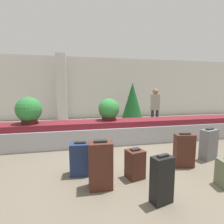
# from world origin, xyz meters

# --- Properties ---
(ground_plane) EXTENTS (18.00, 18.00, 0.00)m
(ground_plane) POSITION_xyz_m (0.00, 0.00, 0.00)
(ground_plane) COLOR #6B6051
(back_wall) EXTENTS (18.00, 0.06, 3.20)m
(back_wall) POSITION_xyz_m (0.00, 6.26, 1.60)
(back_wall) COLOR silver
(back_wall) RESTS_ON ground_plane
(carousel) EXTENTS (8.85, 0.85, 0.65)m
(carousel) POSITION_xyz_m (0.00, 1.66, 0.31)
(carousel) COLOR #9E9EA3
(carousel) RESTS_ON ground_plane
(pillar) EXTENTS (0.45, 0.45, 3.20)m
(pillar) POSITION_xyz_m (-1.64, 5.59, 1.60)
(pillar) COLOR silver
(pillar) RESTS_ON ground_plane
(suitcase_0) EXTENTS (0.41, 0.25, 0.70)m
(suitcase_0) POSITION_xyz_m (1.07, -0.23, 0.34)
(suitcase_0) COLOR #472319
(suitcase_0) RESTS_ON ground_plane
(suitcase_1) EXTENTS (0.39, 0.29, 0.62)m
(suitcase_1) POSITION_xyz_m (-0.97, -0.12, 0.30)
(suitcase_1) COLOR navy
(suitcase_1) RESTS_ON ground_plane
(suitcase_2) EXTENTS (0.37, 0.28, 0.78)m
(suitcase_2) POSITION_xyz_m (-0.68, -0.63, 0.38)
(suitcase_2) COLOR #472319
(suitcase_2) RESTS_ON ground_plane
(suitcase_4) EXTENTS (0.42, 0.32, 0.70)m
(suitcase_4) POSITION_xyz_m (1.83, -0.02, 0.34)
(suitcase_4) COLOR slate
(suitcase_4) RESTS_ON ground_plane
(suitcase_5) EXTENTS (0.34, 0.33, 0.53)m
(suitcase_5) POSITION_xyz_m (-0.04, -0.45, 0.25)
(suitcase_5) COLOR #472319
(suitcase_5) RESTS_ON ground_plane
(suitcase_6) EXTENTS (0.33, 0.24, 0.69)m
(suitcase_6) POSITION_xyz_m (0.09, -1.17, 0.33)
(suitcase_6) COLOR black
(suitcase_6) RESTS_ON ground_plane
(potted_plant_0) EXTENTS (0.67, 0.67, 0.71)m
(potted_plant_0) POSITION_xyz_m (-2.24, 1.71, 1.00)
(potted_plant_0) COLOR #381914
(potted_plant_0) RESTS_ON carousel
(potted_plant_1) EXTENTS (0.62, 0.62, 0.64)m
(potted_plant_1) POSITION_xyz_m (-0.07, 1.79, 0.95)
(potted_plant_1) COLOR #381914
(potted_plant_1) RESTS_ON carousel
(traveler_0) EXTENTS (0.35, 0.24, 1.57)m
(traveler_0) POSITION_xyz_m (1.98, 2.99, 0.92)
(traveler_0) COLOR #282833
(traveler_0) RESTS_ON ground_plane
(decorated_tree) EXTENTS (0.98, 0.98, 1.85)m
(decorated_tree) POSITION_xyz_m (1.62, 4.64, 1.01)
(decorated_tree) COLOR #4C331E
(decorated_tree) RESTS_ON ground_plane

